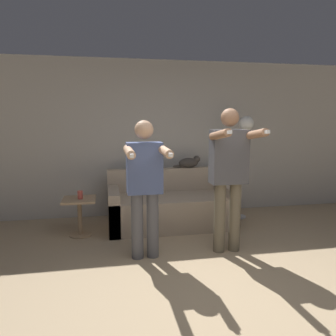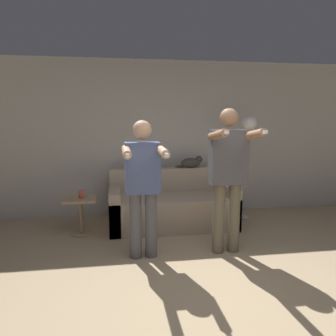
# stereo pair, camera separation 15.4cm
# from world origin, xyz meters

# --- Properties ---
(ground_plane) EXTENTS (16.00, 16.00, 0.00)m
(ground_plane) POSITION_xyz_m (0.00, 0.00, 0.00)
(ground_plane) COLOR tan
(wall_back) EXTENTS (10.00, 0.05, 2.60)m
(wall_back) POSITION_xyz_m (0.00, 2.92, 1.30)
(wall_back) COLOR #B7B2A8
(wall_back) RESTS_ON ground_plane
(couch) EXTENTS (1.89, 0.90, 0.84)m
(couch) POSITION_xyz_m (-0.05, 2.20, 0.29)
(couch) COLOR tan
(couch) RESTS_ON ground_plane
(person_left) EXTENTS (0.48, 0.67, 1.62)m
(person_left) POSITION_xyz_m (-0.58, 1.06, 0.93)
(person_left) COLOR #56565B
(person_left) RESTS_ON ground_plane
(person_right) EXTENTS (0.51, 0.67, 1.76)m
(person_right) POSITION_xyz_m (0.44, 1.07, 1.02)
(person_right) COLOR #6B604C
(person_right) RESTS_ON ground_plane
(cat) EXTENTS (0.46, 0.15, 0.19)m
(cat) POSITION_xyz_m (0.34, 2.55, 0.93)
(cat) COLOR #3D3833
(cat) RESTS_ON couch
(floor_lamp) EXTENTS (0.42, 0.27, 1.68)m
(floor_lamp) POSITION_xyz_m (1.15, 2.40, 1.36)
(floor_lamp) COLOR #B2B2B7
(floor_lamp) RESTS_ON ground_plane
(side_table) EXTENTS (0.45, 0.45, 0.53)m
(side_table) POSITION_xyz_m (-1.39, 2.01, 0.38)
(side_table) COLOR #A38460
(side_table) RESTS_ON ground_plane
(cup) EXTENTS (0.07, 0.07, 0.11)m
(cup) POSITION_xyz_m (-1.38, 1.99, 0.59)
(cup) COLOR #B7473D
(cup) RESTS_ON side_table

